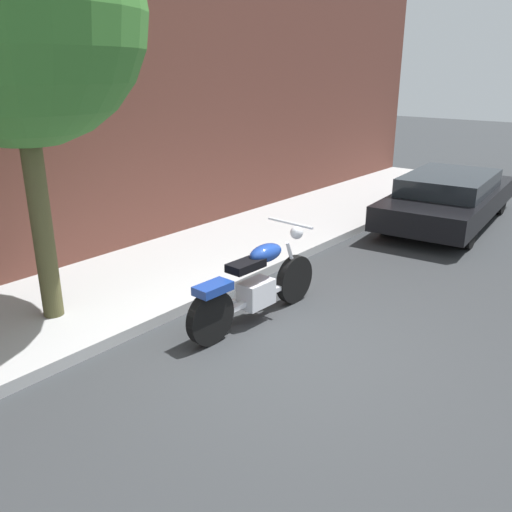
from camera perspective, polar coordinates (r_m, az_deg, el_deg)
The scene contains 5 objects.
ground_plane at distance 6.02m, azimuth 2.61°, elevation -10.12°, with size 60.00×60.00×0.00m, color #303335.
sidewalk at distance 7.75m, azimuth -13.65°, elevation -3.08°, with size 21.86×2.42×0.14m, color #A4A4A4.
motorcycle at distance 6.48m, azimuth -0.05°, elevation -3.22°, with size 2.20×0.70×1.15m.
parked_car_black at distance 11.34m, azimuth 20.04°, elevation 6.00°, with size 4.55×2.12×1.03m.
street_tree at distance 6.39m, azimuth -24.80°, elevation 22.67°, with size 2.75×2.75×4.90m.
Camera 1 is at (-4.21, -3.11, 2.98)m, focal length 37.16 mm.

